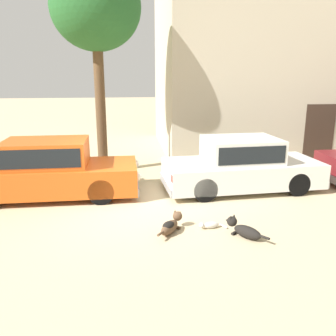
{
  "coord_description": "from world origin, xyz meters",
  "views": [
    {
      "loc": [
        -0.24,
        -8.08,
        3.14
      ],
      "look_at": [
        0.76,
        0.2,
        0.9
      ],
      "focal_mm": 37.82,
      "sensor_mm": 36.0,
      "label": 1
    }
  ],
  "objects": [
    {
      "name": "ground_plane",
      "position": [
        0.0,
        0.0,
        0.0
      ],
      "size": [
        80.0,
        80.0,
        0.0
      ],
      "primitive_type": "plane",
      "color": "tan"
    },
    {
      "name": "acacia_tree_left",
      "position": [
        -1.01,
        3.32,
        4.95
      ],
      "size": [
        2.67,
        2.41,
        6.3
      ],
      "color": "brown",
      "rests_on": "ground_plane"
    },
    {
      "name": "stray_dog_spotted",
      "position": [
        2.01,
        -1.86,
        0.15
      ],
      "size": [
        0.68,
        0.87,
        0.38
      ],
      "rotation": [
        0.0,
        0.0,
        2.22
      ],
      "color": "black",
      "rests_on": "ground_plane"
    },
    {
      "name": "stray_cat",
      "position": [
        1.44,
        -1.41,
        0.07
      ],
      "size": [
        0.6,
        0.21,
        0.16
      ],
      "rotation": [
        0.0,
        0.0,
        3.28
      ],
      "color": "beige",
      "rests_on": "ground_plane"
    },
    {
      "name": "stray_dog_tan",
      "position": [
        0.61,
        -1.49,
        0.16
      ],
      "size": [
        0.63,
        0.88,
        0.37
      ],
      "rotation": [
        0.0,
        0.0,
        0.97
      ],
      "color": "brown",
      "rests_on": "ground_plane"
    },
    {
      "name": "parked_sedan_nearest",
      "position": [
        -2.26,
        1.05,
        0.74
      ],
      "size": [
        4.65,
        1.72,
        1.5
      ],
      "rotation": [
        0.0,
        0.0,
        0.01
      ],
      "color": "#D15619",
      "rests_on": "ground_plane"
    },
    {
      "name": "parked_sedan_second",
      "position": [
        2.9,
        1.04,
        0.71
      ],
      "size": [
        4.46,
        2.01,
        1.45
      ],
      "rotation": [
        0.0,
        0.0,
        0.06
      ],
      "color": "silver",
      "rests_on": "ground_plane"
    }
  ]
}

